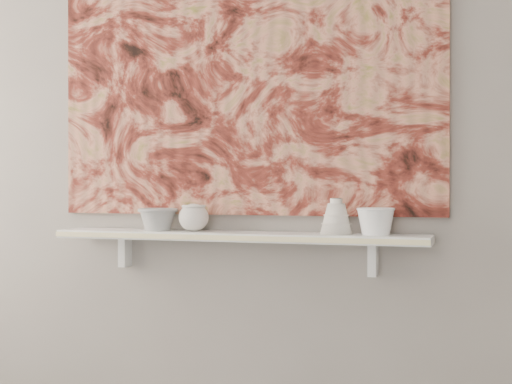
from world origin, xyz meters
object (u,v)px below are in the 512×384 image
at_px(painting, 243,69).
at_px(cup_cream, 194,218).
at_px(shelf, 236,236).
at_px(bowl_grey, 158,219).
at_px(bell_vessel, 336,216).
at_px(bowl_white, 376,221).

bearing_deg(painting, cup_cream, -154.39).
height_order(shelf, cup_cream, cup_cream).
distance_m(bowl_grey, bell_vessel, 0.69).
xyz_separation_m(cup_cream, bell_vessel, (0.54, 0.00, 0.01)).
xyz_separation_m(shelf, cup_cream, (-0.17, 0.00, 0.07)).
distance_m(cup_cream, bell_vessel, 0.54).
bearing_deg(cup_cream, painting, 25.61).
bearing_deg(shelf, painting, 90.00).
relative_size(painting, bowl_grey, 9.86).
bearing_deg(shelf, bowl_white, 0.00).
height_order(painting, bell_vessel, painting).
xyz_separation_m(shelf, bowl_grey, (-0.32, 0.00, 0.06)).
distance_m(painting, bell_vessel, 0.67).
height_order(cup_cream, bell_vessel, bell_vessel).
height_order(painting, bowl_grey, painting).
xyz_separation_m(shelf, bell_vessel, (0.37, 0.00, 0.08)).
distance_m(shelf, painting, 0.63).
relative_size(bowl_grey, bell_vessel, 1.21).
bearing_deg(painting, bell_vessel, -12.22).
distance_m(painting, bowl_grey, 0.65).
bearing_deg(bell_vessel, bowl_white, 0.00).
relative_size(cup_cream, bowl_white, 0.85).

